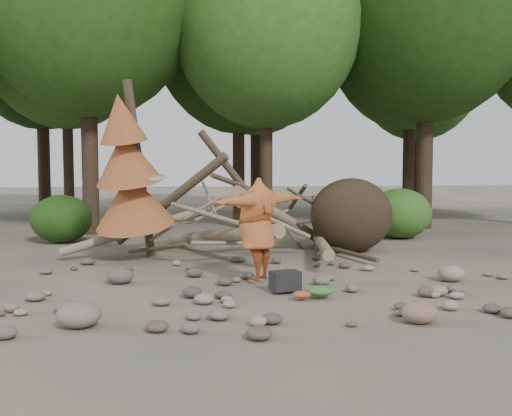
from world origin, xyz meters
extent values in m
plane|color=#514C44|center=(0.00, 0.00, 0.00)|extent=(120.00, 120.00, 0.00)
ellipsoid|color=#332619|center=(2.60, 4.30, 0.99)|extent=(2.20, 1.87, 1.98)
cylinder|color=gray|center=(-1.00, 3.70, 0.55)|extent=(2.61, 5.11, 1.08)
cylinder|color=gray|center=(0.80, 4.20, 0.90)|extent=(3.18, 3.71, 1.90)
cylinder|color=brown|center=(-2.20, 4.60, 1.40)|extent=(3.08, 1.91, 2.49)
cylinder|color=gray|center=(1.60, 3.50, 0.35)|extent=(1.13, 4.98, 0.43)
cylinder|color=brown|center=(-0.30, 4.80, 1.80)|extent=(2.39, 1.03, 2.89)
cylinder|color=gray|center=(-3.00, 4.00, 0.70)|extent=(3.71, 0.86, 1.20)
cylinder|color=#4C3F30|center=(-2.50, 3.50, 0.30)|extent=(1.52, 1.70, 0.49)
cylinder|color=gray|center=(0.20, 4.40, 0.80)|extent=(1.57, 0.85, 0.69)
cylinder|color=#4C3F30|center=(1.80, 4.90, 1.20)|extent=(1.92, 1.25, 1.10)
cylinder|color=gray|center=(-1.20, 4.20, 1.50)|extent=(0.37, 1.42, 0.85)
cylinder|color=#4C3F30|center=(2.20, 3.20, 0.15)|extent=(0.79, 2.54, 0.12)
cylinder|color=gray|center=(-0.80, 3.10, 0.45)|extent=(1.78, 1.11, 0.29)
cylinder|color=#4C3F30|center=(-2.90, 3.80, 2.20)|extent=(0.67, 1.13, 4.35)
cone|color=brown|center=(-3.06, 3.49, 1.50)|extent=(2.06, 2.13, 1.86)
cone|color=brown|center=(-3.16, 3.28, 2.50)|extent=(1.71, 1.78, 1.65)
cone|color=brown|center=(-3.26, 3.09, 3.40)|extent=(1.23, 1.30, 1.41)
cylinder|color=#38281C|center=(-5.00, 9.50, 4.48)|extent=(0.56, 0.56, 8.96)
cylinder|color=#38281C|center=(1.00, 9.20, 3.57)|extent=(0.44, 0.44, 7.14)
ellipsoid|color=#376920|center=(1.00, 9.20, 7.34)|extent=(6.53, 6.53, 7.51)
cylinder|color=#38281C|center=(7.00, 9.80, 4.72)|extent=(0.60, 0.60, 9.45)
cylinder|color=#38281C|center=(-6.50, 13.50, 3.78)|extent=(0.42, 0.42, 7.56)
ellipsoid|color=#376920|center=(-6.50, 13.50, 7.78)|extent=(6.91, 6.91, 7.95)
cylinder|color=#38281C|center=(0.50, 14.20, 4.27)|extent=(0.52, 0.52, 8.54)
ellipsoid|color=#214612|center=(0.50, 14.20, 8.78)|extent=(7.81, 7.81, 10.15)
cylinder|color=#38281C|center=(8.00, 13.80, 4.06)|extent=(0.50, 0.50, 8.12)
ellipsoid|color=#2C5919|center=(8.00, 13.80, 8.35)|extent=(7.42, 7.42, 8.91)
cylinder|color=#38281C|center=(-9.00, 20.00, 4.83)|extent=(0.62, 0.62, 9.66)
ellipsoid|color=#1C3D10|center=(-9.00, 20.00, 9.94)|extent=(8.83, 8.83, 11.48)
cylinder|color=#38281C|center=(2.00, 20.50, 4.38)|extent=(0.54, 0.54, 8.75)
ellipsoid|color=#376920|center=(2.00, 20.50, 9.00)|extent=(8.00, 8.00, 10.00)
cylinder|color=#38281C|center=(11.00, 20.00, 3.92)|extent=(0.46, 0.46, 7.84)
ellipsoid|color=#2C5919|center=(11.00, 20.00, 8.06)|extent=(7.17, 7.17, 8.60)
ellipsoid|color=#214612|center=(-5.50, 7.20, 0.72)|extent=(1.80, 1.80, 1.44)
ellipsoid|color=#2C5919|center=(0.80, 7.80, 0.56)|extent=(1.40, 1.40, 1.12)
ellipsoid|color=#376920|center=(5.00, 7.00, 0.80)|extent=(2.00, 2.00, 1.60)
imported|color=#A65125|center=(-0.41, 0.43, 1.07)|extent=(2.32, 2.05, 1.99)
cylinder|color=#95855E|center=(-2.32, 0.40, 2.06)|extent=(0.34, 0.31, 0.17)
cube|color=black|center=(-0.02, -0.46, 0.17)|extent=(0.58, 0.47, 0.34)
ellipsoid|color=#326B2A|center=(0.50, -0.97, 0.09)|extent=(0.48, 0.40, 0.18)
ellipsoid|color=#A4441C|center=(0.15, -1.09, 0.06)|extent=(0.32, 0.26, 0.12)
ellipsoid|color=slate|center=(-3.29, -2.30, 0.19)|extent=(0.62, 0.56, 0.37)
ellipsoid|color=#836352|center=(1.56, -2.67, 0.16)|extent=(0.53, 0.48, 0.32)
ellipsoid|color=gray|center=(3.42, 0.17, 0.16)|extent=(0.54, 0.48, 0.32)
ellipsoid|color=#58514A|center=(-3.06, 0.74, 0.16)|extent=(0.52, 0.47, 0.31)
camera|label=1|loc=(-1.78, -10.42, 2.24)|focal=40.00mm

